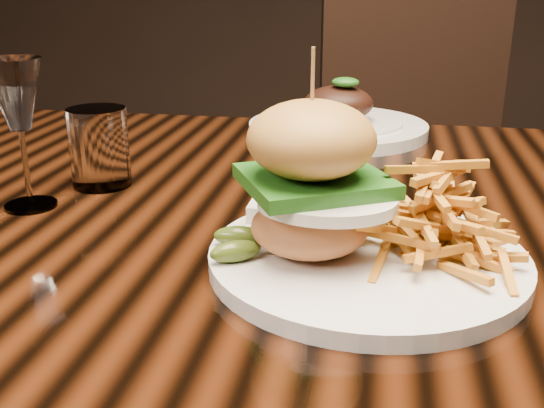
% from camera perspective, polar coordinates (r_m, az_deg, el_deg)
% --- Properties ---
extents(dining_table, '(1.60, 0.90, 0.75)m').
position_cam_1_polar(dining_table, '(0.71, 5.96, -6.73)').
color(dining_table, black).
rests_on(dining_table, ground).
extents(burger_plate, '(0.27, 0.27, 0.19)m').
position_cam_1_polar(burger_plate, '(0.54, 8.56, -0.65)').
color(burger_plate, silver).
rests_on(burger_plate, dining_table).
extents(ramekin, '(0.07, 0.07, 0.03)m').
position_cam_1_polar(ramekin, '(0.63, 1.24, -0.83)').
color(ramekin, silver).
rests_on(ramekin, dining_table).
extents(wine_glass, '(0.06, 0.06, 0.16)m').
position_cam_1_polar(wine_glass, '(0.71, -21.91, 8.60)').
color(wine_glass, white).
rests_on(wine_glass, dining_table).
extents(water_tumbler, '(0.07, 0.07, 0.09)m').
position_cam_1_polar(water_tumbler, '(0.78, -15.22, 4.90)').
color(water_tumbler, white).
rests_on(water_tumbler, dining_table).
extents(far_dish, '(0.28, 0.28, 0.09)m').
position_cam_1_polar(far_dish, '(1.02, 5.93, 7.23)').
color(far_dish, silver).
rests_on(far_dish, dining_table).
extents(chair_far, '(0.55, 0.55, 0.95)m').
position_cam_1_polar(chair_far, '(1.59, 12.95, 2.98)').
color(chair_far, black).
rests_on(chair_far, ground).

